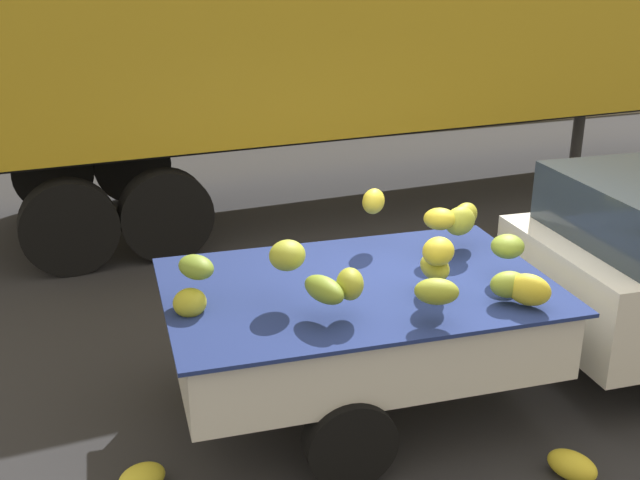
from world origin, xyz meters
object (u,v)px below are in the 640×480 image
(semi_trailer, at_px, (395,18))
(fallen_banana_bunch_by_wheel, at_px, (572,466))
(pickup_truck, at_px, (590,278))
(fallen_banana_bunch_near_tailgate, at_px, (142,478))

(semi_trailer, height_order, fallen_banana_bunch_by_wheel, semi_trailer)
(pickup_truck, bearing_deg, fallen_banana_bunch_by_wheel, -125.12)
(pickup_truck, xyz_separation_m, fallen_banana_bunch_near_tailgate, (-3.78, -0.27, -0.80))
(pickup_truck, relative_size, semi_trailer, 0.43)
(semi_trailer, xyz_separation_m, fallen_banana_bunch_near_tailgate, (-4.37, -5.42, -2.45))
(fallen_banana_bunch_near_tailgate, bearing_deg, fallen_banana_bunch_by_wheel, -17.78)
(fallen_banana_bunch_near_tailgate, relative_size, fallen_banana_bunch_by_wheel, 0.92)
(fallen_banana_bunch_by_wheel, bearing_deg, pickup_truck, 50.76)
(fallen_banana_bunch_by_wheel, bearing_deg, fallen_banana_bunch_near_tailgate, 162.22)
(semi_trailer, distance_m, fallen_banana_bunch_by_wheel, 6.95)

